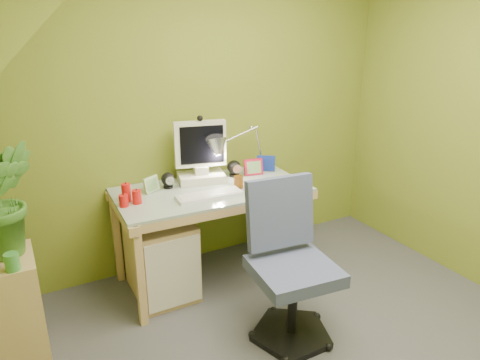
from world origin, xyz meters
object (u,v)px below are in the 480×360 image
monitor (200,150)px  potted_plant (4,200)px  side_ledge (19,310)px  task_chair (294,269)px  desk_lamp (253,138)px  radiator (282,219)px  desk (212,234)px

monitor → potted_plant: 1.37m
side_ledge → task_chair: (1.47, -0.58, 0.15)m
desk_lamp → radiator: 0.86m
potted_plant → radiator: 2.28m
side_ledge → potted_plant: (0.03, 0.05, 0.65)m
monitor → side_ledge: 1.55m
monitor → potted_plant: potted_plant is taller
desk → monitor: size_ratio=2.84×
monitor → task_chair: 1.16m
task_chair → potted_plant: bearing=162.1°
desk_lamp → task_chair: (-0.31, -1.04, -0.53)m
desk → task_chair: task_chair is taller
monitor → desk_lamp: 0.45m
desk → desk_lamp: (0.45, 0.18, 0.65)m
side_ledge → task_chair: 1.59m
desk → desk_lamp: 0.81m
potted_plant → task_chair: (1.44, -0.63, -0.49)m
desk → monitor: monitor is taller
desk → desk_lamp: desk_lamp is taller
desk → radiator: size_ratio=3.07×
side_ledge → task_chair: size_ratio=0.69×
monitor → radiator: bearing=16.5°
desk → potted_plant: 1.46m
task_chair → side_ledge: bearing=164.3°
desk_lamp → task_chair: 1.21m
monitor → side_ledge: size_ratio=0.72×
monitor → potted_plant: bearing=-149.7°
monitor → task_chair: (0.14, -1.04, -0.49)m
potted_plant → desk_lamp: bearing=13.2°
side_ledge → potted_plant: 0.65m
side_ledge → desk: bearing=11.9°
desk_lamp → side_ledge: bearing=-158.3°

